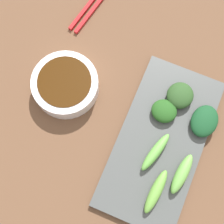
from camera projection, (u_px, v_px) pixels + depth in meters
tabletop at (132, 133)px, 0.73m from camera, size 2.10×2.10×0.02m
sauce_bowl at (65, 85)px, 0.72m from camera, size 0.14×0.14×0.04m
serving_plate at (160, 144)px, 0.71m from camera, size 0.17×0.35×0.01m
broccoli_stalk_0 at (182, 174)px, 0.67m from camera, size 0.03×0.09×0.02m
broccoli_leafy_1 at (204, 121)px, 0.70m from camera, size 0.06×0.07×0.02m
broccoli_leafy_2 at (180, 95)px, 0.71m from camera, size 0.06×0.07×0.03m
broccoli_leafy_3 at (164, 111)px, 0.71m from camera, size 0.05×0.05×0.02m
broccoli_stalk_4 at (156, 191)px, 0.67m from camera, size 0.03×0.09×0.02m
broccoli_stalk_5 at (155, 152)px, 0.68m from camera, size 0.04×0.09×0.02m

